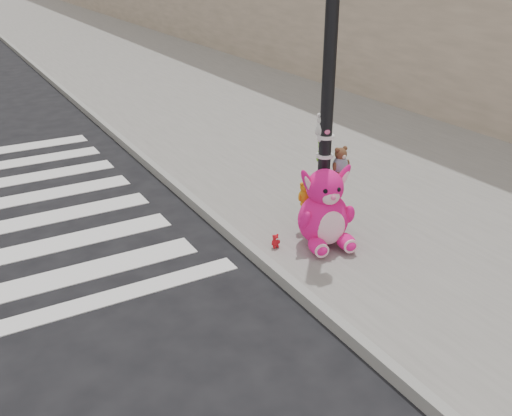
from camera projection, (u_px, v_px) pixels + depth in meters
ground at (202, 386)px, 5.12m from camera, size 120.00×120.00×0.00m
sidewalk_near at (214, 93)px, 15.25m from camera, size 7.00×80.00×0.14m
curb_edge at (85, 109)px, 13.69m from camera, size 0.12×80.00×0.15m
signal_pole at (328, 106)px, 6.98m from camera, size 0.67×0.49×4.00m
pink_bunny at (325, 213)px, 7.11m from camera, size 0.79×0.88×1.06m
red_teddy at (275, 241)px, 7.15m from camera, size 0.13×0.09×0.19m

